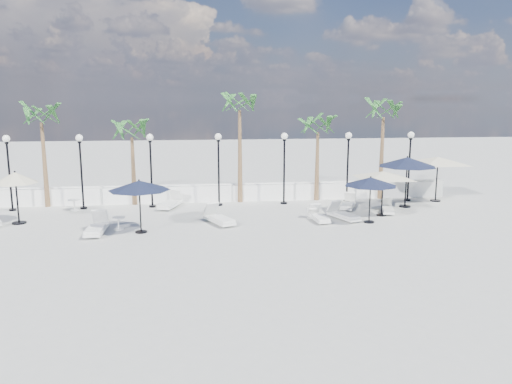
{
  "coord_description": "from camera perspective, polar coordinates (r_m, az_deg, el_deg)",
  "views": [
    {
      "loc": [
        -1.16,
        -19.56,
        5.6
      ],
      "look_at": [
        1.46,
        2.17,
        1.5
      ],
      "focal_mm": 35.0,
      "sensor_mm": 36.0,
      "label": 1
    }
  ],
  "objects": [
    {
      "name": "parasol_cream_sq_a",
      "position": [
        24.68,
        14.36,
        2.26
      ],
      "size": [
        4.75,
        4.75,
        2.33
      ],
      "color": "black",
      "rests_on": "ground"
    },
    {
      "name": "lamppost_0",
      "position": [
        27.86,
        -26.45,
        3.09
      ],
      "size": [
        0.36,
        0.36,
        3.84
      ],
      "color": "black",
      "rests_on": "ground"
    },
    {
      "name": "lounger_4",
      "position": [
        23.34,
        7.18,
        -2.81
      ],
      "size": [
        0.74,
        1.77,
        0.64
      ],
      "rotation": [
        0.0,
        0.0,
        0.11
      ],
      "color": "silver",
      "rests_on": "ground"
    },
    {
      "name": "lounger_2",
      "position": [
        26.37,
        -9.75,
        -1.23
      ],
      "size": [
        1.29,
        2.16,
        0.77
      ],
      "rotation": [
        0.0,
        0.0,
        -0.33
      ],
      "color": "silver",
      "rests_on": "ground"
    },
    {
      "name": "parasol_navy_mid",
      "position": [
        23.18,
        12.97,
        1.14
      ],
      "size": [
        2.41,
        2.41,
        2.16
      ],
      "color": "black",
      "rests_on": "ground"
    },
    {
      "name": "lamppost_3",
      "position": [
        26.27,
        -4.3,
        3.78
      ],
      "size": [
        0.36,
        0.36,
        3.84
      ],
      "color": "black",
      "rests_on": "ground"
    },
    {
      "name": "lamppost_5",
      "position": [
        27.49,
        10.47,
        3.94
      ],
      "size": [
        0.36,
        0.36,
        3.84
      ],
      "color": "black",
      "rests_on": "ground"
    },
    {
      "name": "palm_0",
      "position": [
        28.0,
        -23.34,
        7.57
      ],
      "size": [
        2.6,
        2.6,
        5.5
      ],
      "color": "brown",
      "rests_on": "ground"
    },
    {
      "name": "balustrade",
      "position": [
        27.57,
        -4.34,
        -0.15
      ],
      "size": [
        26.0,
        0.3,
        1.01
      ],
      "color": "white",
      "rests_on": "ground"
    },
    {
      "name": "parasol_navy_right",
      "position": [
        27.02,
        16.9,
        3.28
      ],
      "size": [
        3.01,
        3.01,
        2.7
      ],
      "color": "black",
      "rests_on": "ground"
    },
    {
      "name": "parasol_cream_sq_b",
      "position": [
        29.1,
        20.1,
        3.76
      ],
      "size": [
        5.31,
        5.31,
        2.66
      ],
      "color": "black",
      "rests_on": "ground"
    },
    {
      "name": "lamppost_2",
      "position": [
        26.35,
        -11.94,
        3.6
      ],
      "size": [
        0.36,
        0.36,
        3.84
      ],
      "color": "black",
      "rests_on": "ground"
    },
    {
      "name": "palm_2",
      "position": [
        26.97,
        -1.88,
        9.57
      ],
      "size": [
        2.6,
        2.6,
        6.1
      ],
      "color": "brown",
      "rests_on": "ground"
    },
    {
      "name": "parasol_cream_small",
      "position": [
        24.84,
        -25.81,
        1.4
      ],
      "size": [
        1.98,
        1.98,
        2.43
      ],
      "color": "black",
      "rests_on": "ground"
    },
    {
      "name": "side_table_0",
      "position": [
        22.48,
        -15.44,
        -3.33
      ],
      "size": [
        0.57,
        0.57,
        0.55
      ],
      "color": "silver",
      "rests_on": "ground"
    },
    {
      "name": "lounger_3",
      "position": [
        22.1,
        -17.77,
        -3.89
      ],
      "size": [
        0.71,
        2.1,
        0.78
      ],
      "rotation": [
        0.0,
        0.0,
        -0.01
      ],
      "color": "silver",
      "rests_on": "ground"
    },
    {
      "name": "side_table_1",
      "position": [
        27.02,
        -20.06,
        -1.27
      ],
      "size": [
        0.58,
        0.58,
        0.56
      ],
      "color": "silver",
      "rests_on": "ground"
    },
    {
      "name": "lamppost_1",
      "position": [
        26.89,
        -19.4,
        3.37
      ],
      "size": [
        0.36,
        0.36,
        3.84
      ],
      "color": "black",
      "rests_on": "ground"
    },
    {
      "name": "lamppost_6",
      "position": [
        28.72,
        17.16,
        3.92
      ],
      "size": [
        0.36,
        0.36,
        3.84
      ],
      "color": "black",
      "rests_on": "ground"
    },
    {
      "name": "lamppost_4",
      "position": [
        26.66,
        3.25,
        3.89
      ],
      "size": [
        0.36,
        0.36,
        3.84
      ],
      "color": "black",
      "rests_on": "ground"
    },
    {
      "name": "ground",
      "position": [
        20.38,
        -3.36,
        -5.36
      ],
      "size": [
        100.0,
        100.0,
        0.0
      ],
      "primitive_type": "plane",
      "color": "#A1A29D",
      "rests_on": "ground"
    },
    {
      "name": "parasol_navy_left",
      "position": [
        21.42,
        -13.21,
        0.71
      ],
      "size": [
        2.6,
        2.6,
        2.3
      ],
      "color": "black",
      "rests_on": "ground"
    },
    {
      "name": "palm_4",
      "position": [
        28.81,
        14.37,
        8.55
      ],
      "size": [
        2.6,
        2.6,
        5.7
      ],
      "color": "brown",
      "rests_on": "ground"
    },
    {
      "name": "palm_3",
      "position": [
        27.73,
        7.09,
        7.11
      ],
      "size": [
        2.6,
        2.6,
        4.9
      ],
      "color": "brown",
      "rests_on": "ground"
    },
    {
      "name": "lounger_8",
      "position": [
        25.72,
        14.82,
        -1.85
      ],
      "size": [
        0.98,
        1.74,
        0.62
      ],
      "rotation": [
        0.0,
        0.0,
        -0.29
      ],
      "color": "silver",
      "rests_on": "ground"
    },
    {
      "name": "palm_1",
      "position": [
        27.13,
        -14.02,
        6.39
      ],
      "size": [
        2.6,
        2.6,
        4.7
      ],
      "color": "brown",
      "rests_on": "ground"
    },
    {
      "name": "lounger_7",
      "position": [
        26.25,
        10.47,
        -1.38
      ],
      "size": [
        1.27,
        1.89,
        0.68
      ],
      "rotation": [
        0.0,
        0.0,
        -0.43
      ],
      "color": "silver",
      "rests_on": "ground"
    },
    {
      "name": "side_table_2",
      "position": [
        23.89,
        6.35,
        -2.29
      ],
      "size": [
        0.5,
        0.5,
        0.49
      ],
      "color": "silver",
      "rests_on": "ground"
    },
    {
      "name": "lounger_5",
      "position": [
        22.74,
        -4.24,
        -3.01
      ],
      "size": [
        1.45,
        2.14,
        0.77
      ],
      "rotation": [
        0.0,
        0.0,
        0.43
      ],
      "color": "silver",
      "rests_on": "ground"
    },
    {
      "name": "lounger_6",
      "position": [
        23.82,
        9.95,
        -2.56
      ],
      "size": [
        1.25,
        2.01,
        0.72
      ],
      "rotation": [
        0.0,
        0.0,
        0.36
      ],
      "color": "silver",
      "rests_on": "ground"
    }
  ]
}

